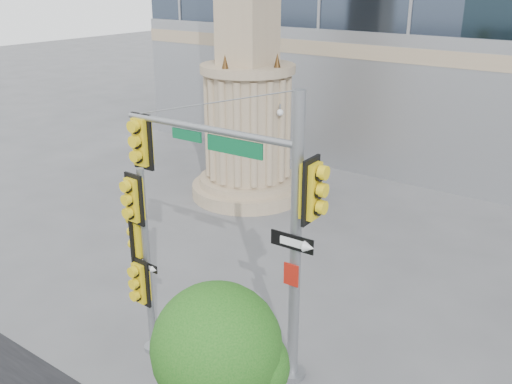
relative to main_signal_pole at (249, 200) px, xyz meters
The scene contains 5 objects.
ground 3.96m from the main_signal_pole, 101.04° to the right, with size 120.00×120.00×0.00m, color #545456.
monument 10.35m from the main_signal_pole, 127.15° to the left, with size 4.40×4.40×16.60m.
main_signal_pole is the anchor object (origin of this frame).
secondary_signal_pole 2.67m from the main_signal_pole, 149.67° to the right, with size 0.76×0.58×4.44m.
street_tree 3.36m from the main_signal_pole, 62.52° to the right, with size 2.25×2.20×3.51m.
Camera 1 is at (6.68, -7.76, 8.18)m, focal length 40.00 mm.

